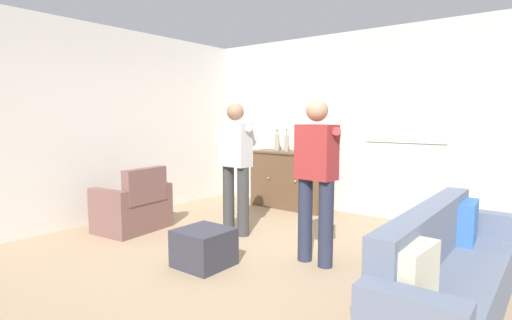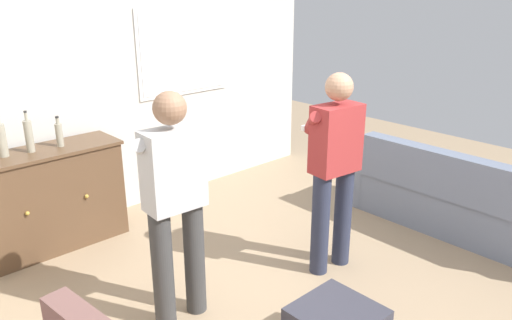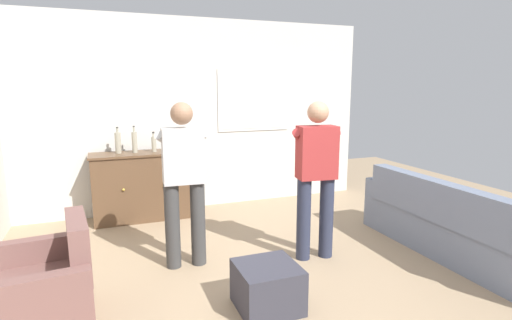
{
  "view_description": "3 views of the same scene",
  "coord_description": "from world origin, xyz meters",
  "px_view_note": "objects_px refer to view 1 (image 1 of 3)",
  "views": [
    {
      "loc": [
        2.65,
        -3.2,
        1.5
      ],
      "look_at": [
        -0.14,
        0.39,
        1.01
      ],
      "focal_mm": 28.0,
      "sensor_mm": 36.0,
      "label": 1
    },
    {
      "loc": [
        -2.35,
        -2.0,
        2.32
      ],
      "look_at": [
        -0.1,
        0.42,
        1.14
      ],
      "focal_mm": 35.0,
      "sensor_mm": 36.0,
      "label": 2
    },
    {
      "loc": [
        -1.36,
        -3.26,
        1.84
      ],
      "look_at": [
        0.02,
        0.37,
        1.11
      ],
      "focal_mm": 28.0,
      "sensor_mm": 36.0,
      "label": 3
    }
  ],
  "objects_px": {
    "couch": "(449,280)",
    "person_standing_left": "(236,162)",
    "bottle_liquor_amber": "(299,145)",
    "sideboard_cabinet": "(289,180)",
    "bottle_wine_green": "(287,143)",
    "bottle_spirits_clear": "(277,142)",
    "ottoman": "(204,247)",
    "person_standing_right": "(317,173)",
    "armchair": "(134,209)"
  },
  "relations": [
    {
      "from": "bottle_spirits_clear",
      "to": "person_standing_right",
      "type": "height_order",
      "value": "person_standing_right"
    },
    {
      "from": "ottoman",
      "to": "person_standing_left",
      "type": "distance_m",
      "value": 1.38
    },
    {
      "from": "bottle_wine_green",
      "to": "ottoman",
      "type": "relative_size",
      "value": 0.73
    },
    {
      "from": "bottle_spirits_clear",
      "to": "ottoman",
      "type": "relative_size",
      "value": 0.71
    },
    {
      "from": "person_standing_left",
      "to": "bottle_liquor_amber",
      "type": "bearing_deg",
      "value": 93.12
    },
    {
      "from": "bottle_spirits_clear",
      "to": "person_standing_left",
      "type": "distance_m",
      "value": 1.8
    },
    {
      "from": "bottle_liquor_amber",
      "to": "ottoman",
      "type": "bearing_deg",
      "value": -78.27
    },
    {
      "from": "armchair",
      "to": "person_standing_left",
      "type": "xyz_separation_m",
      "value": [
        1.18,
        0.72,
        0.65
      ]
    },
    {
      "from": "bottle_wine_green",
      "to": "person_standing_left",
      "type": "bearing_deg",
      "value": -78.48
    },
    {
      "from": "armchair",
      "to": "bottle_liquor_amber",
      "type": "relative_size",
      "value": 3.41
    },
    {
      "from": "couch",
      "to": "person_standing_left",
      "type": "xyz_separation_m",
      "value": [
        -2.7,
        0.79,
        0.61
      ]
    },
    {
      "from": "sideboard_cabinet",
      "to": "ottoman",
      "type": "distance_m",
      "value": 2.83
    },
    {
      "from": "sideboard_cabinet",
      "to": "person_standing_right",
      "type": "relative_size",
      "value": 0.8
    },
    {
      "from": "ottoman",
      "to": "armchair",
      "type": "bearing_deg",
      "value": 168.39
    },
    {
      "from": "couch",
      "to": "bottle_wine_green",
      "type": "distance_m",
      "value": 3.99
    },
    {
      "from": "bottle_liquor_amber",
      "to": "ottoman",
      "type": "relative_size",
      "value": 0.55
    },
    {
      "from": "armchair",
      "to": "person_standing_right",
      "type": "xyz_separation_m",
      "value": [
        2.52,
        0.42,
        0.65
      ]
    },
    {
      "from": "bottle_wine_green",
      "to": "person_standing_left",
      "type": "relative_size",
      "value": 0.22
    },
    {
      "from": "armchair",
      "to": "person_standing_right",
      "type": "distance_m",
      "value": 2.63
    },
    {
      "from": "armchair",
      "to": "bottle_wine_green",
      "type": "height_order",
      "value": "bottle_wine_green"
    },
    {
      "from": "sideboard_cabinet",
      "to": "bottle_liquor_amber",
      "type": "relative_size",
      "value": 4.86
    },
    {
      "from": "person_standing_right",
      "to": "ottoman",
      "type": "bearing_deg",
      "value": -138.64
    },
    {
      "from": "sideboard_cabinet",
      "to": "bottle_spirits_clear",
      "type": "relative_size",
      "value": 3.78
    },
    {
      "from": "bottle_liquor_amber",
      "to": "person_standing_right",
      "type": "height_order",
      "value": "person_standing_right"
    },
    {
      "from": "sideboard_cabinet",
      "to": "couch",
      "type": "bearing_deg",
      "value": -39.52
    },
    {
      "from": "sideboard_cabinet",
      "to": "person_standing_left",
      "type": "distance_m",
      "value": 1.75
    },
    {
      "from": "ottoman",
      "to": "person_standing_left",
      "type": "height_order",
      "value": "person_standing_left"
    },
    {
      "from": "sideboard_cabinet",
      "to": "bottle_spirits_clear",
      "type": "height_order",
      "value": "bottle_spirits_clear"
    },
    {
      "from": "armchair",
      "to": "ottoman",
      "type": "distance_m",
      "value": 1.69
    },
    {
      "from": "ottoman",
      "to": "person_standing_right",
      "type": "bearing_deg",
      "value": 41.36
    },
    {
      "from": "person_standing_left",
      "to": "person_standing_right",
      "type": "height_order",
      "value": "same"
    },
    {
      "from": "bottle_liquor_amber",
      "to": "person_standing_left",
      "type": "xyz_separation_m",
      "value": [
        0.09,
        -1.66,
        -0.11
      ]
    },
    {
      "from": "couch",
      "to": "ottoman",
      "type": "xyz_separation_m",
      "value": [
        -2.23,
        -0.27,
        -0.14
      ]
    },
    {
      "from": "bottle_spirits_clear",
      "to": "person_standing_right",
      "type": "bearing_deg",
      "value": -46.81
    },
    {
      "from": "bottle_liquor_amber",
      "to": "bottle_spirits_clear",
      "type": "bearing_deg",
      "value": 173.86
    },
    {
      "from": "sideboard_cabinet",
      "to": "person_standing_left",
      "type": "xyz_separation_m",
      "value": [
        0.27,
        -1.66,
        0.47
      ]
    },
    {
      "from": "bottle_liquor_amber",
      "to": "bottle_spirits_clear",
      "type": "relative_size",
      "value": 0.78
    },
    {
      "from": "couch",
      "to": "person_standing_left",
      "type": "distance_m",
      "value": 2.88
    },
    {
      "from": "bottle_spirits_clear",
      "to": "couch",
      "type": "bearing_deg",
      "value": -37.49
    },
    {
      "from": "bottle_wine_green",
      "to": "person_standing_right",
      "type": "distance_m",
      "value": 2.6
    },
    {
      "from": "person_standing_right",
      "to": "person_standing_left",
      "type": "bearing_deg",
      "value": 167.26
    },
    {
      "from": "bottle_liquor_amber",
      "to": "ottoman",
      "type": "height_order",
      "value": "bottle_liquor_amber"
    },
    {
      "from": "person_standing_left",
      "to": "bottle_spirits_clear",
      "type": "bearing_deg",
      "value": 107.92
    },
    {
      "from": "armchair",
      "to": "person_standing_right",
      "type": "height_order",
      "value": "person_standing_right"
    },
    {
      "from": "couch",
      "to": "person_standing_right",
      "type": "distance_m",
      "value": 1.57
    },
    {
      "from": "couch",
      "to": "sideboard_cabinet",
      "type": "height_order",
      "value": "sideboard_cabinet"
    },
    {
      "from": "bottle_spirits_clear",
      "to": "person_standing_left",
      "type": "xyz_separation_m",
      "value": [
        0.55,
        -1.71,
        -0.15
      ]
    },
    {
      "from": "bottle_spirits_clear",
      "to": "person_standing_left",
      "type": "relative_size",
      "value": 0.21
    },
    {
      "from": "ottoman",
      "to": "person_standing_right",
      "type": "height_order",
      "value": "person_standing_right"
    },
    {
      "from": "sideboard_cabinet",
      "to": "bottle_liquor_amber",
      "type": "xyz_separation_m",
      "value": [
        0.18,
        -0.0,
        0.58
      ]
    }
  ]
}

